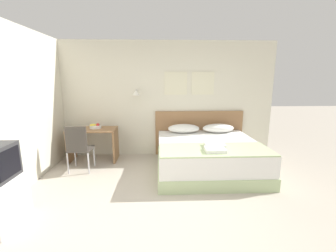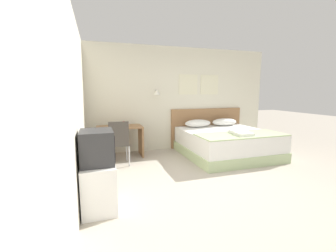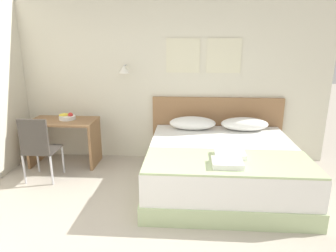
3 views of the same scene
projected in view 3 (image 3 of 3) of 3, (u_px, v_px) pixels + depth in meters
name	position (u px, v px, depth m)	size (l,w,h in m)	color
wall_back	(161.00, 79.00, 4.80)	(5.31, 0.31, 2.65)	beige
bed	(222.00, 167.00, 4.01)	(1.97, 1.95, 0.60)	#B2C693
headboard	(216.00, 129.00, 4.91)	(2.09, 0.06, 1.05)	#8E6642
pillow_left	(193.00, 123.00, 4.63)	(0.71, 0.37, 0.20)	white
pillow_right	(244.00, 124.00, 4.58)	(0.71, 0.37, 0.20)	white
throw_blanket	(229.00, 162.00, 3.38)	(1.91, 0.78, 0.02)	#B2C693
folded_towel_near_foot	(230.00, 154.00, 3.49)	(0.35, 0.27, 0.06)	white
folded_towel_mid_bed	(227.00, 163.00, 3.24)	(0.33, 0.27, 0.06)	white
desk	(64.00, 134.00, 4.74)	(1.03, 0.57, 0.73)	#8E6642
desk_chair	(38.00, 145.00, 4.11)	(0.43, 0.43, 0.93)	#3D3833
fruit_bowl	(67.00, 117.00, 4.71)	(0.26, 0.25, 0.11)	silver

